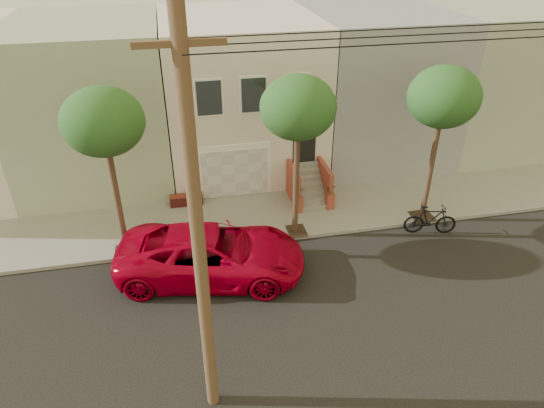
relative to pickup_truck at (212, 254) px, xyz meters
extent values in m
plane|color=black|center=(2.46, -2.04, -0.90)|extent=(90.00, 90.00, 0.00)
cube|color=gray|center=(2.46, 3.31, -0.83)|extent=(40.00, 3.70, 0.15)
cube|color=beige|center=(2.46, 9.16, 2.75)|extent=(7.00, 8.00, 7.00)
cube|color=gray|center=(-4.34, 9.16, 2.75)|extent=(6.50, 8.00, 7.00)
cube|color=gray|center=(9.26, 9.16, 2.75)|extent=(6.50, 8.00, 7.00)
cube|color=gray|center=(15.76, 9.16, 2.75)|extent=(6.50, 8.00, 7.00)
cube|color=white|center=(1.56, 5.18, 0.50)|extent=(3.20, 0.12, 2.50)
cube|color=silver|center=(1.56, 5.12, 0.40)|extent=(2.90, 0.06, 2.20)
cube|color=gray|center=(1.56, 3.31, -0.74)|extent=(3.20, 3.70, 0.02)
cube|color=maroon|center=(-0.64, 4.86, -0.53)|extent=(1.40, 0.45, 0.44)
cube|color=black|center=(4.66, 5.13, 1.65)|extent=(1.00, 0.06, 2.00)
cube|color=#3F4751|center=(0.66, 5.13, 3.85)|extent=(1.00, 0.06, 1.40)
cube|color=white|center=(0.66, 5.15, 3.85)|extent=(1.15, 0.05, 1.55)
cube|color=#3F4751|center=(2.46, 5.13, 3.85)|extent=(1.00, 0.06, 1.40)
cube|color=white|center=(2.46, 5.15, 3.85)|extent=(1.15, 0.05, 1.55)
cube|color=#3F4751|center=(4.26, 5.13, 3.85)|extent=(1.00, 0.06, 1.40)
cube|color=white|center=(4.26, 5.15, 3.85)|extent=(1.15, 0.05, 1.55)
cube|color=gray|center=(4.66, 3.34, -0.65)|extent=(1.20, 0.28, 0.20)
cube|color=gray|center=(4.66, 3.62, -0.45)|extent=(1.20, 0.28, 0.20)
cube|color=gray|center=(4.66, 3.90, -0.25)|extent=(1.20, 0.28, 0.20)
cube|color=gray|center=(4.66, 4.18, -0.05)|extent=(1.20, 0.28, 0.20)
cube|color=gray|center=(4.66, 4.46, 0.15)|extent=(1.20, 0.28, 0.20)
cube|color=gray|center=(4.66, 4.74, 0.35)|extent=(1.20, 0.28, 0.20)
cube|color=gray|center=(4.66, 5.02, 0.55)|extent=(1.20, 0.28, 0.20)
cube|color=brown|center=(3.96, 4.18, 0.05)|extent=(0.18, 1.96, 1.60)
cube|color=brown|center=(5.36, 4.18, 0.05)|extent=(0.18, 1.96, 1.60)
cube|color=brown|center=(3.96, 3.30, -0.40)|extent=(0.35, 0.35, 0.70)
imported|color=#1F4F1C|center=(3.96, 3.30, 0.17)|extent=(0.40, 0.35, 0.45)
cube|color=brown|center=(5.36, 3.30, -0.40)|extent=(0.35, 0.35, 0.70)
imported|color=#1F4F1C|center=(5.36, 3.30, 0.17)|extent=(0.41, 0.35, 0.45)
cube|color=#2D2116|center=(-3.04, 1.86, -0.75)|extent=(0.90, 0.90, 0.02)
cylinder|color=#3A261A|center=(-3.04, 1.86, 1.35)|extent=(0.22, 0.22, 4.20)
ellipsoid|color=#1F4F1C|center=(-3.04, 1.86, 4.40)|extent=(2.70, 2.57, 2.29)
cube|color=#2D2116|center=(3.46, 1.86, -0.75)|extent=(0.90, 0.90, 0.02)
cylinder|color=#3A261A|center=(3.46, 1.86, 1.35)|extent=(0.22, 0.22, 4.20)
ellipsoid|color=#1F4F1C|center=(3.46, 1.86, 4.40)|extent=(2.70, 2.57, 2.29)
cube|color=#2D2116|center=(8.96, 1.86, -0.75)|extent=(0.90, 0.90, 0.02)
cylinder|color=#3A261A|center=(8.96, 1.86, 1.35)|extent=(0.22, 0.22, 4.20)
ellipsoid|color=#1F4F1C|center=(8.96, 1.86, 4.40)|extent=(2.70, 2.57, 2.29)
cylinder|color=#4F3A24|center=(-0.54, -5.24, 4.10)|extent=(0.30, 0.30, 10.00)
cube|color=#4F3A24|center=(-0.54, -5.24, 8.30)|extent=(1.60, 0.12, 0.12)
imported|color=#AC001D|center=(0.00, 0.00, 0.00)|extent=(6.94, 4.21, 1.80)
imported|color=black|center=(8.74, 0.85, -0.28)|extent=(2.15, 1.05, 1.25)
camera|label=1|loc=(-0.74, -13.81, 10.19)|focal=32.28mm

